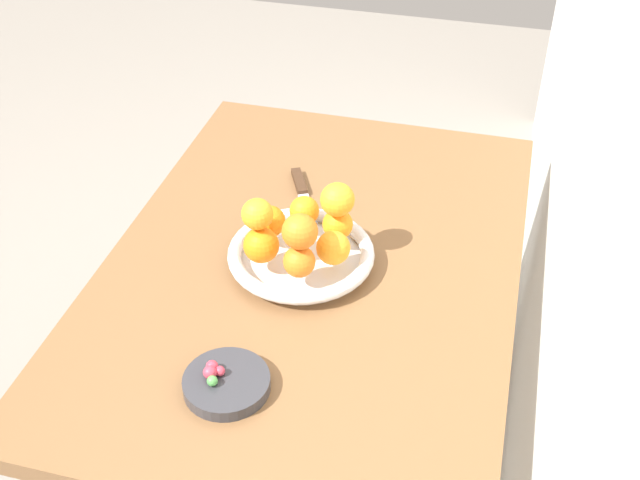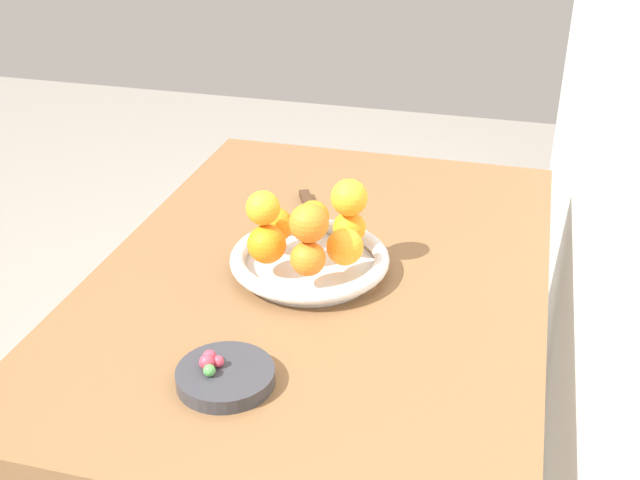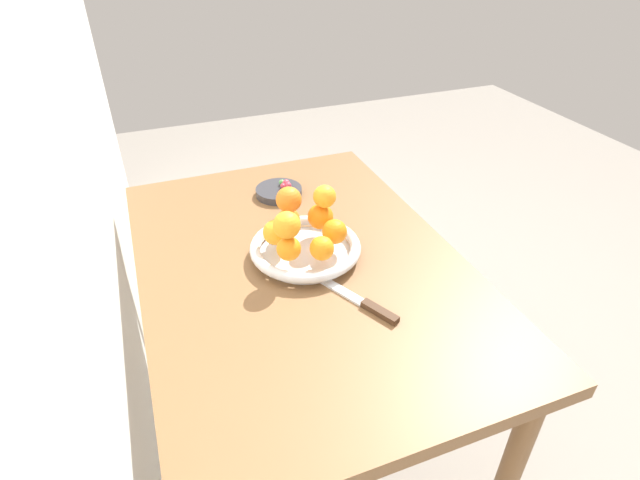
% 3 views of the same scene
% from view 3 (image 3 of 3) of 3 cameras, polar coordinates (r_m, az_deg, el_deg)
% --- Properties ---
extents(ground_plane, '(6.00, 6.00, 0.00)m').
position_cam_3_polar(ground_plane, '(1.76, -1.64, -22.13)').
color(ground_plane, gray).
extents(wall_back, '(4.00, 0.05, 2.50)m').
position_cam_3_polar(wall_back, '(0.97, -30.74, 16.80)').
color(wall_back, silver).
rests_on(wall_back, ground_plane).
extents(dining_table, '(1.10, 0.76, 0.74)m').
position_cam_3_polar(dining_table, '(1.27, -2.11, -5.60)').
color(dining_table, brown).
rests_on(dining_table, ground_plane).
extents(fruit_bowl, '(0.27, 0.27, 0.04)m').
position_cam_3_polar(fruit_bowl, '(1.22, -1.68, -1.01)').
color(fruit_bowl, silver).
rests_on(fruit_bowl, dining_table).
extents(candy_dish, '(0.14, 0.14, 0.02)m').
position_cam_3_polar(candy_dish, '(1.50, -4.72, 5.54)').
color(candy_dish, '#333338').
rests_on(candy_dish, dining_table).
extents(orange_0, '(0.06, 0.06, 0.06)m').
position_cam_3_polar(orange_0, '(1.14, 0.21, -0.96)').
color(orange_0, orange).
rests_on(orange_0, fruit_bowl).
extents(orange_1, '(0.06, 0.06, 0.06)m').
position_cam_3_polar(orange_1, '(1.20, 1.68, 0.95)').
color(orange_1, orange).
rests_on(orange_1, fruit_bowl).
extents(orange_2, '(0.07, 0.07, 0.07)m').
position_cam_3_polar(orange_2, '(1.25, 0.05, 2.70)').
color(orange_2, orange).
rests_on(orange_2, fruit_bowl).
extents(orange_3, '(0.06, 0.06, 0.06)m').
position_cam_3_polar(orange_3, '(1.25, -3.42, 2.42)').
color(orange_3, orange).
rests_on(orange_3, fruit_bowl).
extents(orange_4, '(0.06, 0.06, 0.06)m').
position_cam_3_polar(orange_4, '(1.20, -5.10, 0.87)').
color(orange_4, orange).
rests_on(orange_4, fruit_bowl).
extents(orange_5, '(0.06, 0.06, 0.06)m').
position_cam_3_polar(orange_5, '(1.14, -3.59, -0.99)').
color(orange_5, orange).
rests_on(orange_5, fruit_bowl).
extents(orange_6, '(0.06, 0.06, 0.06)m').
position_cam_3_polar(orange_6, '(1.21, -3.41, 4.67)').
color(orange_6, orange).
rests_on(orange_6, orange_3).
extents(orange_7, '(0.06, 0.06, 0.06)m').
position_cam_3_polar(orange_7, '(1.11, -3.81, 1.71)').
color(orange_7, orange).
rests_on(orange_7, orange_5).
extents(orange_8, '(0.06, 0.06, 0.06)m').
position_cam_3_polar(orange_8, '(1.22, 0.53, 5.00)').
color(orange_8, orange).
rests_on(orange_8, orange_2).
extents(candy_ball_0, '(0.02, 0.02, 0.02)m').
position_cam_3_polar(candy_ball_0, '(1.49, -3.66, 6.24)').
color(candy_ball_0, '#C6384C').
rests_on(candy_ball_0, candy_dish).
extents(candy_ball_1, '(0.02, 0.02, 0.02)m').
position_cam_3_polar(candy_ball_1, '(1.51, -4.37, 6.59)').
color(candy_ball_1, '#4C9947').
rests_on(candy_ball_1, candy_dish).
extents(candy_ball_2, '(0.02, 0.02, 0.02)m').
position_cam_3_polar(candy_ball_2, '(1.49, -4.26, 6.17)').
color(candy_ball_2, '#C6384C').
rests_on(candy_ball_2, candy_dish).
extents(candy_ball_3, '(0.01, 0.01, 0.01)m').
position_cam_3_polar(candy_ball_3, '(1.50, -3.82, 6.36)').
color(candy_ball_3, gold).
rests_on(candy_ball_3, candy_dish).
extents(candy_ball_4, '(0.02, 0.02, 0.02)m').
position_cam_3_polar(candy_ball_4, '(1.50, -3.89, 6.50)').
color(candy_ball_4, '#C6384C').
rests_on(candy_ball_4, candy_dish).
extents(knife, '(0.24, 0.13, 0.01)m').
position_cam_3_polar(knife, '(1.10, 4.30, -6.78)').
color(knife, '#3F2819').
rests_on(knife, dining_table).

